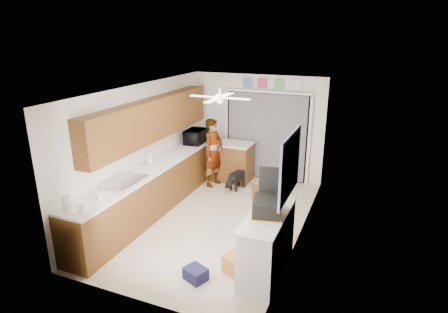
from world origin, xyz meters
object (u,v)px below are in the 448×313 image
(soap_bottle, at_px, (150,158))
(navy_crate, at_px, (196,274))
(suitcase, at_px, (267,206))
(paper_towel_roll, at_px, (67,204))
(dog, at_px, (237,179))
(microwave, at_px, (195,136))
(cardboard_box, at_px, (239,265))
(man, at_px, (213,153))

(soap_bottle, height_order, navy_crate, soap_bottle)
(suitcase, bearing_deg, soap_bottle, 144.59)
(soap_bottle, height_order, suitcase, soap_bottle)
(soap_bottle, distance_m, paper_towel_roll, 2.21)
(dog, bearing_deg, microwave, -170.56)
(soap_bottle, bearing_deg, cardboard_box, -30.13)
(paper_towel_roll, bearing_deg, man, 80.60)
(suitcase, bearing_deg, dog, 105.54)
(cardboard_box, bearing_deg, navy_crate, -144.41)
(microwave, height_order, navy_crate, microwave)
(navy_crate, bearing_deg, microwave, 116.20)
(microwave, distance_m, cardboard_box, 3.92)
(soap_bottle, relative_size, suitcase, 0.57)
(suitcase, relative_size, dog, 0.88)
(suitcase, height_order, man, man)
(navy_crate, bearing_deg, cardboard_box, 35.59)
(navy_crate, distance_m, dog, 3.41)
(suitcase, distance_m, dog, 3.19)
(soap_bottle, xyz_separation_m, paper_towel_roll, (0.03, -2.21, -0.01))
(microwave, relative_size, dog, 1.00)
(suitcase, height_order, dog, suitcase)
(microwave, relative_size, man, 0.37)
(microwave, distance_m, paper_towel_roll, 3.90)
(suitcase, bearing_deg, man, 114.33)
(cardboard_box, bearing_deg, dog, 110.99)
(cardboard_box, xyz_separation_m, man, (-1.74, 2.98, 0.66))
(navy_crate, bearing_deg, paper_towel_roll, -166.60)
(man, bearing_deg, navy_crate, -147.53)
(soap_bottle, relative_size, navy_crate, 0.95)
(microwave, distance_m, suitcase, 3.81)
(soap_bottle, relative_size, dog, 0.50)
(navy_crate, bearing_deg, soap_bottle, 136.38)
(suitcase, height_order, navy_crate, suitcase)
(cardboard_box, bearing_deg, paper_towel_roll, -160.91)
(paper_towel_roll, xyz_separation_m, cardboard_box, (2.37, 0.82, -0.94))
(suitcase, height_order, cardboard_box, suitcase)
(cardboard_box, relative_size, man, 0.27)
(navy_crate, xyz_separation_m, man, (-1.20, 3.36, 0.70))
(microwave, bearing_deg, soap_bottle, 170.26)
(dog, bearing_deg, paper_towel_roll, -92.92)
(man, relative_size, dog, 2.71)
(suitcase, relative_size, man, 0.33)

